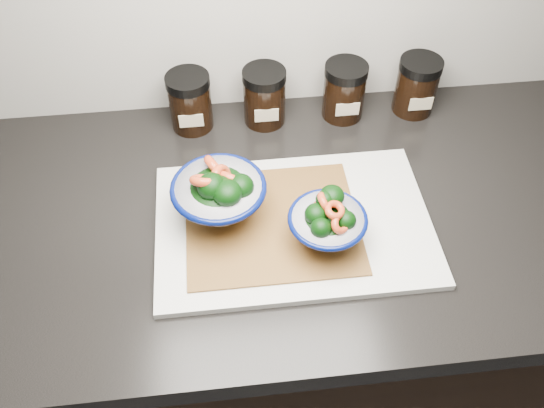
{
  "coord_description": "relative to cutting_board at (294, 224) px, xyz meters",
  "views": [
    {
      "loc": [
        -0.19,
        0.82,
        1.64
      ],
      "look_at": [
        -0.12,
        1.42,
        0.96
      ],
      "focal_mm": 38.0,
      "sensor_mm": 36.0,
      "label": 1
    }
  ],
  "objects": [
    {
      "name": "cutting_board",
      "position": [
        0.0,
        0.0,
        0.0
      ],
      "size": [
        0.45,
        0.3,
        0.01
      ],
      "primitive_type": "cube",
      "color": "silver",
      "rests_on": "countertop"
    },
    {
      "name": "spice_jar_c",
      "position": [
        0.13,
        0.28,
        0.05
      ],
      "size": [
        0.08,
        0.08,
        0.11
      ],
      "color": "black",
      "rests_on": "countertop"
    },
    {
      "name": "bamboo_mat",
      "position": [
        -0.04,
        0.0,
        0.01
      ],
      "size": [
        0.28,
        0.24,
        0.0
      ],
      "primitive_type": "cube",
      "color": "olive",
      "rests_on": "cutting_board"
    },
    {
      "name": "cabinet",
      "position": [
        0.09,
        0.04,
        -0.48
      ],
      "size": [
        3.43,
        0.58,
        0.86
      ],
      "primitive_type": "cube",
      "color": "black",
      "rests_on": "ground"
    },
    {
      "name": "bowl_right",
      "position": [
        0.04,
        -0.04,
        0.05
      ],
      "size": [
        0.12,
        0.12,
        0.1
      ],
      "rotation": [
        0.0,
        0.0,
        0.15
      ],
      "color": "white",
      "rests_on": "bamboo_mat"
    },
    {
      "name": "countertop",
      "position": [
        0.09,
        0.04,
        -0.03
      ],
      "size": [
        3.5,
        0.6,
        0.04
      ],
      "primitive_type": "cube",
      "color": "black",
      "rests_on": "cabinet"
    },
    {
      "name": "bowl_left",
      "position": [
        -0.12,
        0.03,
        0.06
      ],
      "size": [
        0.15,
        0.15,
        0.11
      ],
      "rotation": [
        0.0,
        0.0,
        0.13
      ],
      "color": "white",
      "rests_on": "bamboo_mat"
    },
    {
      "name": "spice_jar_a",
      "position": [
        -0.16,
        0.28,
        0.05
      ],
      "size": [
        0.08,
        0.08,
        0.11
      ],
      "color": "black",
      "rests_on": "countertop"
    },
    {
      "name": "spice_jar_d",
      "position": [
        0.28,
        0.28,
        0.05
      ],
      "size": [
        0.08,
        0.08,
        0.11
      ],
      "color": "black",
      "rests_on": "countertop"
    },
    {
      "name": "spice_jar_b",
      "position": [
        -0.02,
        0.28,
        0.05
      ],
      "size": [
        0.08,
        0.08,
        0.11
      ],
      "color": "black",
      "rests_on": "countertop"
    }
  ]
}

